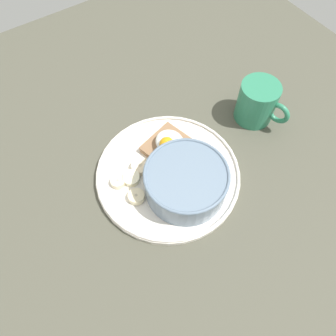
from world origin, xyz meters
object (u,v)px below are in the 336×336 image
(banana_slice_front, at_px, (131,178))
(coffee_mug, at_px, (258,102))
(banana_slice_back, at_px, (118,182))
(banana_slice_right, at_px, (136,197))
(toast_slice, at_px, (170,148))
(oatmeal_bowl, at_px, (186,182))
(banana_slice_left, at_px, (140,167))
(poached_egg, at_px, (169,143))

(banana_slice_front, xyz_separation_m, coffee_mug, (-0.01, -0.30, 0.03))
(banana_slice_back, bearing_deg, coffee_mug, -92.45)
(banana_slice_right, bearing_deg, toast_slice, -63.65)
(toast_slice, bearing_deg, oatmeal_bowl, 164.37)
(banana_slice_right, xyz_separation_m, coffee_mug, (0.03, -0.31, 0.03))
(banana_slice_left, bearing_deg, oatmeal_bowl, -151.54)
(banana_slice_right, bearing_deg, coffee_mug, -84.17)
(banana_slice_left, height_order, coffee_mug, coffee_mug)
(banana_slice_left, bearing_deg, poached_egg, -87.82)
(banana_slice_front, height_order, banana_slice_left, same)
(coffee_mug, bearing_deg, toast_slice, 83.70)
(toast_slice, relative_size, banana_slice_left, 2.19)
(toast_slice, distance_m, banana_slice_front, 0.10)
(poached_egg, bearing_deg, banana_slice_back, 93.33)
(poached_egg, bearing_deg, toast_slice, -60.54)
(oatmeal_bowl, bearing_deg, banana_slice_right, 67.92)
(banana_slice_left, bearing_deg, banana_slice_front, 114.69)
(banana_slice_front, xyz_separation_m, banana_slice_back, (0.01, 0.02, -0.00))
(banana_slice_back, height_order, banana_slice_right, banana_slice_right)
(coffee_mug, bearing_deg, banana_slice_front, 88.86)
(banana_slice_left, relative_size, banana_slice_back, 1.25)
(oatmeal_bowl, height_order, banana_slice_right, oatmeal_bowl)
(banana_slice_right, distance_m, coffee_mug, 0.32)
(banana_slice_right, bearing_deg, oatmeal_bowl, -112.08)
(oatmeal_bowl, bearing_deg, banana_slice_left, 28.46)
(oatmeal_bowl, height_order, banana_slice_front, oatmeal_bowl)
(banana_slice_left, bearing_deg, banana_slice_back, 94.85)
(coffee_mug, bearing_deg, banana_slice_right, 95.83)
(banana_slice_back, xyz_separation_m, coffee_mug, (-0.01, -0.33, 0.03))
(oatmeal_bowl, bearing_deg, toast_slice, -15.63)
(banana_slice_back, bearing_deg, banana_slice_right, -164.67)
(oatmeal_bowl, bearing_deg, coffee_mug, -73.75)
(oatmeal_bowl, xyz_separation_m, banana_slice_back, (0.08, 0.10, -0.02))
(banana_slice_front, xyz_separation_m, banana_slice_left, (0.01, -0.03, -0.00))
(poached_egg, xyz_separation_m, banana_slice_back, (-0.01, 0.12, -0.02))
(oatmeal_bowl, height_order, poached_egg, oatmeal_bowl)
(coffee_mug, bearing_deg, banana_slice_left, 86.17)
(toast_slice, xyz_separation_m, banana_slice_back, (-0.01, 0.12, -0.00))
(banana_slice_left, xyz_separation_m, coffee_mug, (-0.02, -0.27, 0.03))
(toast_slice, height_order, banana_slice_left, same)
(oatmeal_bowl, xyz_separation_m, banana_slice_left, (0.08, 0.05, -0.02))
(toast_slice, bearing_deg, poached_egg, 119.46)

